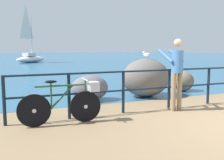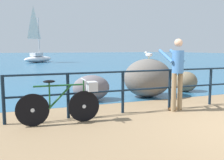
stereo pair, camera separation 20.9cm
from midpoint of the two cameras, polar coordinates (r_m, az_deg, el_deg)
ground_plane at (r=23.84m, az=-10.10°, el=3.19°), size 120.00×120.00×0.10m
sea_surface at (r=51.70m, az=-15.98°, el=5.16°), size 120.00×90.00×0.01m
promenade_railing at (r=7.06m, az=18.21°, el=-0.63°), size 9.28×0.07×1.02m
bicycle at (r=5.29m, az=-9.19°, el=-4.76°), size 1.70×0.48×0.92m
person_at_railing at (r=6.41m, az=15.37°, el=1.93°), size 0.50×0.66×1.78m
breakwater_boulder_main at (r=8.17m, az=8.83°, el=0.47°), size 1.58×1.26×1.22m
breakwater_boulder_left at (r=7.54m, az=-3.93°, el=-1.78°), size 1.11×0.83×0.76m
breakwater_boulder_right at (r=9.49m, az=17.00°, el=-0.35°), size 0.83×0.72×0.72m
seagull at (r=8.12m, az=9.06°, el=5.74°), size 0.22×0.33×0.23m
sailboat at (r=29.31m, az=-16.20°, el=5.22°), size 3.97×4.09×6.16m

